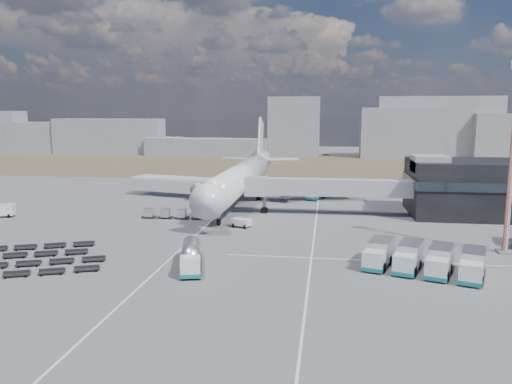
# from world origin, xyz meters

# --- Properties ---
(ground) EXTENTS (420.00, 420.00, 0.00)m
(ground) POSITION_xyz_m (0.00, 0.00, 0.00)
(ground) COLOR #565659
(ground) RESTS_ON ground
(grass_strip) EXTENTS (420.00, 90.00, 0.01)m
(grass_strip) POSITION_xyz_m (0.00, 110.00, 0.01)
(grass_strip) COLOR brown
(grass_strip) RESTS_ON ground
(lane_markings) EXTENTS (47.12, 110.00, 0.01)m
(lane_markings) POSITION_xyz_m (9.77, 3.00, 0.01)
(lane_markings) COLOR silver
(lane_markings) RESTS_ON ground
(terminal) EXTENTS (30.40, 16.40, 11.00)m
(terminal) POSITION_xyz_m (47.77, 23.96, 5.25)
(terminal) COLOR black
(terminal) RESTS_ON ground
(jet_bridge) EXTENTS (30.30, 3.80, 7.05)m
(jet_bridge) POSITION_xyz_m (15.90, 20.42, 5.05)
(jet_bridge) COLOR #939399
(jet_bridge) RESTS_ON ground
(airliner) EXTENTS (51.59, 64.53, 17.62)m
(airliner) POSITION_xyz_m (0.00, 32.38, 5.29)
(airliner) COLOR silver
(airliner) RESTS_ON ground
(skyline) EXTENTS (310.83, 21.70, 25.34)m
(skyline) POSITION_xyz_m (8.33, 146.18, 9.61)
(skyline) COLOR gray
(skyline) RESTS_ON ground
(fuel_tanker) EXTENTS (4.59, 9.59, 3.01)m
(fuel_tanker) POSITION_xyz_m (1.76, -14.46, 1.50)
(fuel_tanker) COLOR silver
(fuel_tanker) RESTS_ON ground
(pushback_tug) EXTENTS (3.54, 2.77, 1.42)m
(pushback_tug) POSITION_xyz_m (4.00, 8.00, 0.71)
(pushback_tug) COLOR silver
(pushback_tug) RESTS_ON ground
(utility_van) EXTENTS (4.81, 3.18, 2.35)m
(utility_van) POSITION_xyz_m (-40.15, 9.76, 1.18)
(utility_van) COLOR silver
(utility_van) RESTS_ON ground
(catering_truck) EXTENTS (4.52, 6.33, 2.69)m
(catering_truck) POSITION_xyz_m (15.33, 36.79, 1.38)
(catering_truck) COLOR silver
(catering_truck) RESTS_ON ground
(service_trucks_near) EXTENTS (14.66, 10.98, 2.90)m
(service_trucks_near) POSITION_xyz_m (29.26, -11.82, 1.57)
(service_trucks_near) COLOR silver
(service_trucks_near) RESTS_ON ground
(uld_row) EXTENTS (11.47, 1.84, 1.58)m
(uld_row) POSITION_xyz_m (-9.01, 12.80, 0.95)
(uld_row) COLOR black
(uld_row) RESTS_ON ground
(floodlight_mast) EXTENTS (2.35, 1.95, 25.19)m
(floodlight_mast) POSITION_xyz_m (41.57, -1.87, 12.63)
(floodlight_mast) COLOR red
(floodlight_mast) RESTS_ON ground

